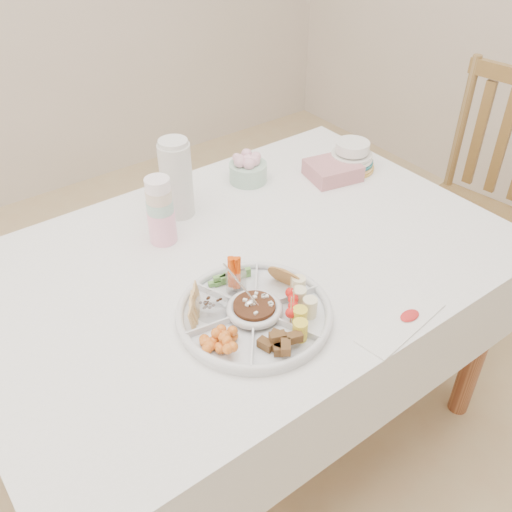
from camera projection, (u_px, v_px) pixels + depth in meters
floor at (245, 422)px, 2.07m from camera, size 4.00×4.00×0.00m
dining_table at (244, 350)px, 1.84m from camera, size 1.52×1.02×0.76m
chair at (467, 208)px, 2.25m from camera, size 0.49×0.49×1.04m
party_tray at (254, 311)px, 1.40m from camera, size 0.43×0.43×0.04m
bean_dip at (254, 309)px, 1.39m from camera, size 0.12×0.12×0.04m
tortillas at (281, 276)px, 1.47m from camera, size 0.11×0.11×0.06m
carrot_cucumber at (231, 269)px, 1.46m from camera, size 0.12×0.12×0.09m
pita_raisins at (201, 303)px, 1.39m from camera, size 0.12×0.12×0.06m
cherries at (224, 340)px, 1.30m from camera, size 0.13×0.13×0.04m
granola_chunks at (281, 341)px, 1.30m from camera, size 0.11×0.11×0.04m
banana_tomato at (308, 301)px, 1.37m from camera, size 0.13×0.13×0.10m
cup_stack at (160, 208)px, 1.61m from camera, size 0.10×0.10×0.22m
thermos at (176, 177)px, 1.71m from camera, size 0.11×0.11×0.25m
flower_bowl at (248, 168)px, 1.92m from camera, size 0.16×0.16×0.10m
napkin_stack at (333, 170)px, 1.95m from camera, size 0.19×0.18×0.06m
plate_stack at (352, 155)px, 1.98m from camera, size 0.17×0.17×0.11m
placemat at (401, 322)px, 1.39m from camera, size 0.28×0.13×0.01m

